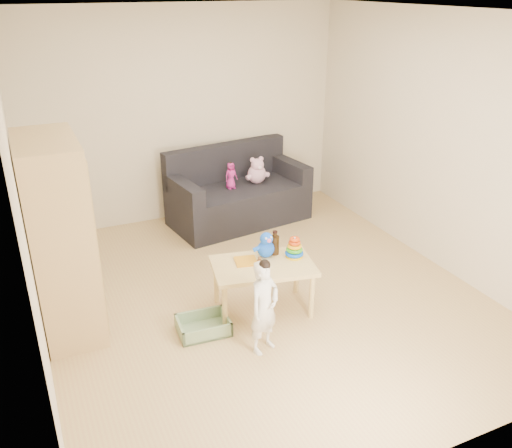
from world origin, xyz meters
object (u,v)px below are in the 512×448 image
wardrobe (60,238)px  play_table (263,287)px  sofa (239,204)px  toddler (264,308)px

wardrobe → play_table: bearing=-16.5°
sofa → play_table: play_table is taller
play_table → wardrobe: bearing=163.5°
play_table → sofa: bearing=73.2°
wardrobe → toddler: (1.40, -1.04, -0.46)m
wardrobe → sofa: (2.25, 1.48, -0.62)m
sofa → play_table: (-0.60, -1.97, 0.00)m
play_table → toddler: toddler is taller
wardrobe → toddler: bearing=-36.5°
play_table → toddler: bearing=-114.2°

